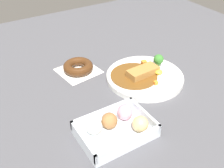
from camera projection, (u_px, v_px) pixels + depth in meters
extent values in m
plane|color=#4C4C51|center=(137.00, 84.00, 0.94)|extent=(1.60, 1.60, 0.00)
cylinder|color=white|center=(145.00, 77.00, 0.96)|extent=(0.27, 0.27, 0.02)
cylinder|color=brown|center=(135.00, 75.00, 0.95)|extent=(0.17, 0.17, 0.01)
cube|color=#A87538|center=(143.00, 72.00, 0.94)|extent=(0.12, 0.06, 0.02)
cylinder|color=white|center=(158.00, 74.00, 0.95)|extent=(0.06, 0.06, 0.00)
ellipsoid|color=yellow|center=(159.00, 72.00, 0.95)|extent=(0.03, 0.03, 0.02)
cylinder|color=#8CB766|center=(158.00, 65.00, 1.00)|extent=(0.01, 0.01, 0.02)
sphere|color=#387A2D|center=(158.00, 59.00, 0.98)|extent=(0.04, 0.04, 0.04)
cube|color=orange|center=(144.00, 63.00, 1.01)|extent=(0.02, 0.02, 0.02)
cube|color=orange|center=(156.00, 83.00, 0.91)|extent=(0.01, 0.01, 0.01)
cube|color=silver|center=(115.00, 133.00, 0.74)|extent=(0.20, 0.14, 0.01)
cube|color=silver|center=(144.00, 115.00, 0.77)|extent=(0.01, 0.14, 0.03)
cube|color=silver|center=(83.00, 141.00, 0.69)|extent=(0.01, 0.14, 0.03)
cube|color=silver|center=(103.00, 113.00, 0.78)|extent=(0.20, 0.01, 0.03)
cube|color=silver|center=(129.00, 144.00, 0.68)|extent=(0.20, 0.01, 0.03)
sphere|color=pink|center=(125.00, 112.00, 0.77)|extent=(0.05, 0.05, 0.05)
sphere|color=#9E6B3D|center=(109.00, 121.00, 0.74)|extent=(0.05, 0.05, 0.05)
sphere|color=silver|center=(94.00, 126.00, 0.72)|extent=(0.05, 0.05, 0.05)
sphere|color=#DBB77A|center=(140.00, 124.00, 0.73)|extent=(0.05, 0.05, 0.05)
cube|color=white|center=(78.00, 71.00, 1.01)|extent=(0.16, 0.16, 0.00)
torus|color=#4C2B14|center=(78.00, 67.00, 1.00)|extent=(0.11, 0.11, 0.03)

